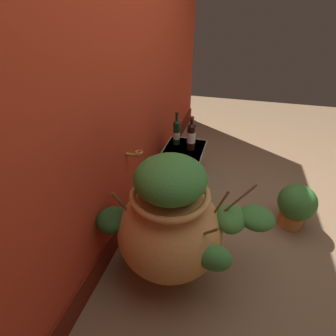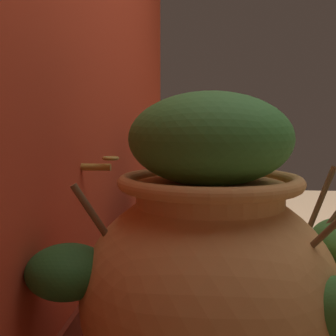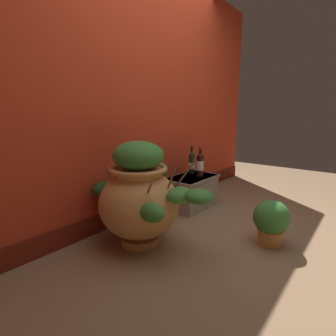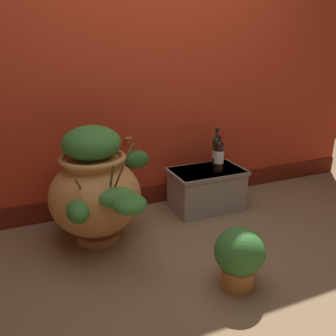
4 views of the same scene
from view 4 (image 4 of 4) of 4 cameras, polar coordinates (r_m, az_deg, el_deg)
ground_plane at (r=2.27m, az=6.99°, el=-16.85°), size 7.00×7.00×0.00m
back_wall at (r=2.93m, az=-4.11°, el=18.43°), size 4.40×0.33×2.60m
terracotta_urn at (r=2.45m, az=-12.05°, el=-3.41°), size 0.76×1.04×0.85m
stone_ledge at (r=2.98m, az=6.48°, el=-3.28°), size 0.63×0.39×0.36m
wine_bottle_left at (r=3.03m, az=8.12°, el=3.04°), size 0.07×0.07×0.33m
wine_bottle_middle at (r=2.86m, az=8.57°, el=2.22°), size 0.08×0.08×0.33m
potted_shrub at (r=2.07m, az=11.86°, el=-14.25°), size 0.30×0.29×0.38m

